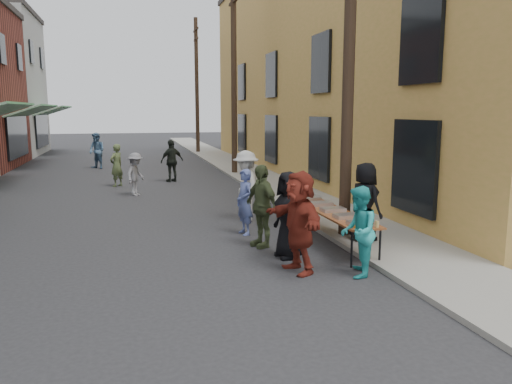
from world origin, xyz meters
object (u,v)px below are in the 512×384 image
utility_pole_mid (234,74)px  catering_tray_sausage (361,223)px  utility_pole_far (197,87)px  guest_front_a (289,215)px  serving_table (327,210)px  server (365,202)px  utility_pole_near (350,36)px  guest_front_c (358,232)px

utility_pole_mid → catering_tray_sausage: utility_pole_mid is taller
utility_pole_far → guest_front_a: size_ratio=5.18×
serving_table → server: server is taller
utility_pole_near → utility_pole_far: same height
guest_front_c → utility_pole_near: bearing=-172.3°
utility_pole_mid → guest_front_a: utility_pole_mid is taller
utility_pole_mid → serving_table: utility_pole_mid is taller
catering_tray_sausage → guest_front_a: (-1.23, 0.70, 0.08)m
serving_table → server: 0.85m
guest_front_a → guest_front_c: (0.83, -1.39, -0.06)m
utility_pole_near → server: size_ratio=5.27×
utility_pole_mid → server: (0.18, -12.63, -3.55)m
utility_pole_mid → guest_front_a: bearing=-97.5°
guest_front_a → server: server is taller
catering_tray_sausage → server: size_ratio=0.29×
serving_table → utility_pole_far: bearing=88.8°
utility_pole_mid → server: bearing=-89.2°
catering_tray_sausage → utility_pole_near: bearing=74.8°
serving_table → server: (0.68, -0.44, 0.24)m
server → guest_front_a: bearing=87.0°
utility_pole_near → serving_table: bearing=-159.1°
server → utility_pole_far: bearing=-17.8°
guest_front_c → server: size_ratio=0.95×
catering_tray_sausage → guest_front_a: guest_front_a is taller
serving_table → guest_front_a: bearing=-142.1°
utility_pole_mid → catering_tray_sausage: (-0.50, -13.84, -3.71)m
utility_pole_far → guest_front_a: (-1.73, -25.14, -3.63)m
catering_tray_sausage → guest_front_a: size_ratio=0.29×
serving_table → guest_front_c: guest_front_c is taller
guest_front_a → serving_table: bearing=120.8°
utility_pole_far → server: size_ratio=5.27×
utility_pole_near → catering_tray_sausage: 4.17m
guest_front_a → server: 1.98m
utility_pole_near → serving_table: (-0.50, -0.19, -3.79)m
utility_pole_near → guest_front_a: size_ratio=5.18×
catering_tray_sausage → guest_front_c: (-0.40, -0.69, 0.02)m
serving_table → guest_front_c: size_ratio=2.48×
catering_tray_sausage → guest_front_a: 1.41m
utility_pole_mid → guest_front_c: (-0.90, -14.53, -3.69)m
serving_table → catering_tray_sausage: (-0.00, -1.65, 0.08)m
utility_pole_far → catering_tray_sausage: (-0.50, -25.84, -3.71)m
catering_tray_sausage → guest_front_c: size_ratio=0.31×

